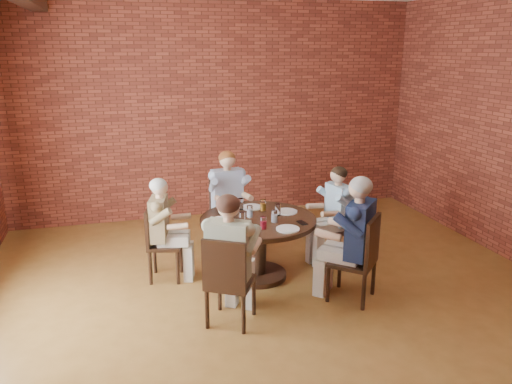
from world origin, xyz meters
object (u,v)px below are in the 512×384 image
object	(u,v)px
diner_b	(229,200)
chair_d	(228,279)
chair_b	(227,209)
diner_e	(353,239)
diner_d	(230,260)
dining_table	(258,236)
smartphone	(302,223)
diner_a	(334,215)
chair_e	(361,256)
diner_c	(164,230)
chair_a	(339,225)
chair_c	(159,241)

from	to	relation	value
diner_b	chair_d	xyz separation A→B (m)	(-0.47, -2.02, -0.16)
chair_b	diner_e	world-z (taller)	diner_e
diner_d	diner_e	size ratio (longest dim) A/B	0.97
diner_b	dining_table	bearing A→B (deg)	-90.00
dining_table	chair_d	xyz separation A→B (m)	(-0.59, -0.98, -0.02)
smartphone	diner_d	bearing A→B (deg)	-158.37
diner_a	diner_b	distance (m)	1.46
diner_b	diner_d	xyz separation A→B (m)	(-0.43, -1.95, 0.00)
dining_table	smartphone	distance (m)	0.57
chair_e	diner_e	xyz separation A→B (m)	(-0.07, 0.06, 0.17)
dining_table	diner_a	size ratio (longest dim) A/B	1.09
diner_e	smartphone	bearing A→B (deg)	-96.98
diner_c	diner_a	bearing A→B (deg)	-78.33
diner_a	diner_b	xyz separation A→B (m)	(-1.18, 0.86, 0.04)
diner_d	chair_e	xyz separation A→B (m)	(1.45, 0.05, -0.15)
dining_table	chair_e	bearing A→B (deg)	-43.19
diner_a	smartphone	xyz separation A→B (m)	(-0.63, -0.49, 0.13)
chair_d	diner_e	distance (m)	1.45
chair_a	chair_d	world-z (taller)	chair_d
diner_a	chair_b	world-z (taller)	diner_a
diner_a	chair_c	bearing A→B (deg)	-102.33
chair_c	diner_d	bearing A→B (deg)	-139.52
diner_d	diner_c	bearing A→B (deg)	-34.78
chair_e	diner_c	bearing A→B (deg)	-76.19
chair_c	chair_e	world-z (taller)	chair_e
diner_b	chair_c	bearing A→B (deg)	-149.53
chair_b	diner_a	bearing A→B (deg)	-44.98
smartphone	chair_a	bearing A→B (deg)	25.46
diner_e	chair_e	bearing A→B (deg)	90.00
chair_b	diner_b	xyz separation A→B (m)	(0.01, -0.09, 0.16)
diner_c	smartphone	world-z (taller)	diner_c
diner_b	diner_c	world-z (taller)	diner_b
chair_a	diner_b	distance (m)	1.52
diner_a	diner_c	size ratio (longest dim) A/B	1.01
dining_table	smartphone	xyz separation A→B (m)	(0.43, -0.30, 0.23)
diner_a	chair_d	world-z (taller)	diner_a
diner_a	chair_e	xyz separation A→B (m)	(-0.15, -1.03, -0.10)
diner_a	diner_d	size ratio (longest dim) A/B	0.93
diner_d	diner_e	bearing A→B (deg)	-144.15
dining_table	smartphone	size ratio (longest dim) A/B	9.28
dining_table	diner_a	world-z (taller)	diner_a
chair_b	diner_e	distance (m)	2.15
chair_a	diner_a	world-z (taller)	diner_a
diner_c	chair_d	world-z (taller)	diner_c
smartphone	diner_e	bearing A→B (deg)	-60.25
chair_d	smartphone	xyz separation A→B (m)	(1.02, 0.68, 0.24)
diner_e	chair_a	bearing A→B (deg)	-153.45
chair_c	diner_c	distance (m)	0.15
diner_b	diner_c	bearing A→B (deg)	-146.94
chair_a	diner_c	xyz separation A→B (m)	(-2.20, 0.06, 0.13)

